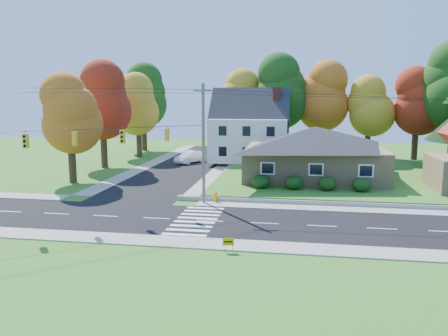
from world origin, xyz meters
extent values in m
plane|color=#3D7923|center=(0.00, 0.00, 0.00)|extent=(120.00, 120.00, 0.00)
cube|color=black|center=(0.00, 0.00, 0.01)|extent=(90.00, 8.00, 0.02)
cube|color=black|center=(-8.00, 26.00, 0.01)|extent=(8.00, 44.00, 0.02)
cube|color=#9C9A90|center=(0.00, 5.00, 0.04)|extent=(90.00, 2.00, 0.08)
cube|color=#9C9A90|center=(0.00, -5.00, 0.04)|extent=(90.00, 2.00, 0.08)
cube|color=#3D7923|center=(13.00, 21.00, 0.25)|extent=(30.00, 30.00, 0.50)
cube|color=tan|center=(8.00, 16.00, 2.10)|extent=(14.00, 10.00, 3.20)
pyramid|color=#26262B|center=(8.00, 16.00, 4.80)|extent=(14.60, 10.60, 2.20)
cube|color=silver|center=(0.00, 28.00, 3.30)|extent=(10.00, 8.00, 5.60)
pyramid|color=#26262B|center=(0.00, 28.00, 7.30)|extent=(10.40, 8.40, 2.40)
cube|color=brown|center=(3.50, 28.00, 5.30)|extent=(0.90, 0.90, 9.60)
ellipsoid|color=#163A10|center=(3.00, 9.80, 1.14)|extent=(1.70, 1.70, 1.27)
ellipsoid|color=#163A10|center=(6.00, 9.80, 1.14)|extent=(1.70, 1.70, 1.27)
ellipsoid|color=#163A10|center=(9.00, 9.80, 1.14)|extent=(1.70, 1.70, 1.27)
ellipsoid|color=#163A10|center=(12.00, 9.80, 1.14)|extent=(1.70, 1.70, 1.27)
cylinder|color=#666059|center=(-1.50, 5.20, 5.00)|extent=(0.26, 0.26, 10.00)
cube|color=#666059|center=(-1.50, 5.20, 9.40)|extent=(1.60, 0.12, 0.12)
cube|color=gold|center=(-12.00, -3.20, 5.95)|extent=(0.34, 0.26, 1.00)
cube|color=gold|center=(-9.50, -1.20, 5.95)|extent=(0.26, 0.34, 1.00)
cube|color=gold|center=(-6.80, 0.95, 5.95)|extent=(0.34, 0.26, 1.00)
cube|color=gold|center=(-4.00, 3.20, 5.95)|extent=(0.26, 0.34, 1.00)
cylinder|color=black|center=(-8.00, 0.00, 6.60)|extent=(13.02, 10.43, 0.04)
cylinder|color=#3F2A19|center=(-2.00, 34.00, 3.20)|extent=(0.80, 0.80, 5.40)
sphere|color=#B69123|center=(-2.00, 34.00, 7.10)|extent=(6.72, 6.72, 6.72)
sphere|color=#B69123|center=(-2.00, 34.00, 8.78)|extent=(5.91, 5.91, 5.91)
sphere|color=#B69123|center=(-2.00, 34.00, 10.46)|extent=(5.11, 5.11, 5.11)
cylinder|color=#3F2A19|center=(4.00, 33.00, 3.65)|extent=(0.86, 0.86, 6.30)
sphere|color=#204C15|center=(4.00, 33.00, 8.20)|extent=(7.84, 7.84, 7.84)
sphere|color=#204C15|center=(4.00, 33.00, 10.16)|extent=(6.90, 6.90, 6.90)
sphere|color=#204C15|center=(4.00, 33.00, 12.12)|extent=(5.96, 5.96, 5.96)
cylinder|color=#3F2A19|center=(10.00, 34.00, 3.43)|extent=(0.83, 0.83, 5.85)
sphere|color=#C3631B|center=(10.00, 34.00, 7.65)|extent=(7.28, 7.28, 7.28)
sphere|color=#C3631B|center=(10.00, 34.00, 9.47)|extent=(6.41, 6.41, 6.41)
sphere|color=#C3631B|center=(10.00, 34.00, 11.29)|extent=(5.53, 5.53, 5.53)
cylinder|color=#3F2A19|center=(16.00, 33.00, 2.98)|extent=(0.77, 0.77, 4.95)
sphere|color=#B69123|center=(16.00, 33.00, 6.55)|extent=(6.16, 6.16, 6.16)
sphere|color=#B69123|center=(16.00, 33.00, 8.09)|extent=(5.42, 5.42, 5.42)
sphere|color=#B69123|center=(16.00, 33.00, 9.63)|extent=(4.68, 4.68, 4.68)
cylinder|color=#3F2A19|center=(22.00, 32.00, 3.20)|extent=(0.80, 0.80, 5.40)
sphere|color=maroon|center=(22.00, 32.00, 7.10)|extent=(6.72, 6.72, 6.72)
sphere|color=maroon|center=(22.00, 32.00, 8.78)|extent=(5.91, 5.91, 5.91)
sphere|color=maroon|center=(22.00, 32.00, 10.46)|extent=(5.11, 5.11, 5.11)
cylinder|color=#3F2A19|center=(-17.00, 12.00, 2.48)|extent=(0.77, 0.77, 4.95)
sphere|color=#C3631B|center=(-17.00, 12.00, 6.05)|extent=(6.16, 6.16, 6.16)
sphere|color=#C3631B|center=(-17.00, 12.00, 7.59)|extent=(5.42, 5.42, 5.42)
sphere|color=#C3631B|center=(-17.00, 12.00, 9.13)|extent=(4.68, 4.68, 4.68)
cylinder|color=#3F2A19|center=(-18.00, 22.00, 2.93)|extent=(0.83, 0.83, 5.85)
sphere|color=maroon|center=(-18.00, 22.00, 7.15)|extent=(7.28, 7.28, 7.28)
sphere|color=maroon|center=(-18.00, 22.00, 8.97)|extent=(6.41, 6.41, 6.41)
sphere|color=maroon|center=(-18.00, 22.00, 10.79)|extent=(5.53, 5.53, 5.53)
cylinder|color=#3F2A19|center=(-17.00, 32.00, 2.70)|extent=(0.80, 0.80, 5.40)
sphere|color=#B69123|center=(-17.00, 32.00, 6.60)|extent=(6.72, 6.72, 6.72)
sphere|color=#B69123|center=(-17.00, 32.00, 8.28)|extent=(5.91, 5.91, 5.91)
sphere|color=#B69123|center=(-17.00, 32.00, 9.96)|extent=(5.11, 5.11, 5.11)
cylinder|color=#3F2A19|center=(-19.00, 40.00, 3.15)|extent=(0.86, 0.86, 6.30)
sphere|color=#204C15|center=(-19.00, 40.00, 7.70)|extent=(7.84, 7.84, 7.84)
sphere|color=#204C15|center=(-19.00, 40.00, 9.66)|extent=(6.90, 6.90, 6.90)
sphere|color=#204C15|center=(-19.00, 40.00, 11.62)|extent=(5.96, 5.96, 5.96)
imported|color=white|center=(-8.06, 27.27, 0.83)|extent=(3.55, 5.18, 1.62)
cylinder|color=#F5AB07|center=(-0.57, 5.64, 0.06)|extent=(0.41, 0.41, 0.11)
cylinder|color=#F5AB07|center=(-0.57, 5.64, 0.40)|extent=(0.27, 0.27, 0.63)
sphere|color=#F5AB07|center=(-0.57, 5.64, 0.77)|extent=(0.30, 0.30, 0.30)
cylinder|color=#F5AB07|center=(-0.57, 5.64, 0.51)|extent=(0.53, 0.21, 0.14)
cylinder|color=black|center=(2.08, -6.09, 0.27)|extent=(0.02, 0.02, 0.55)
cylinder|color=black|center=(2.56, -6.09, 0.27)|extent=(0.02, 0.02, 0.55)
cube|color=#DF9A00|center=(2.32, -6.09, 0.60)|extent=(0.65, 0.18, 0.44)
camera|label=1|loc=(5.97, -30.05, 8.88)|focal=35.00mm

